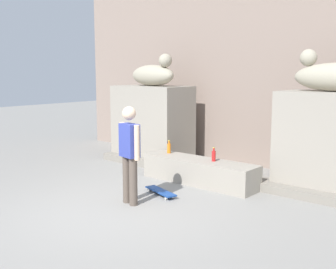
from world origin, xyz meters
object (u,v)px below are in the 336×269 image
at_px(statue_reclining_left, 153,74).
at_px(statue_reclining_right, 335,76).
at_px(skater, 130,151).
at_px(bottle_orange, 169,148).
at_px(bottle_red, 214,156).
at_px(skateboard, 161,191).

distance_m(statue_reclining_left, statue_reclining_right, 4.43).
bearing_deg(skater, bottle_orange, -56.88).
bearing_deg(bottle_orange, statue_reclining_right, 17.42).
bearing_deg(skater, statue_reclining_left, -42.49).
height_order(skater, bottle_red, skater).
relative_size(statue_reclining_left, skateboard, 2.04).
relative_size(statue_reclining_left, skater, 1.01).
distance_m(statue_reclining_left, bottle_red, 3.14).
bearing_deg(skater, statue_reclining_right, -117.54).
xyz_separation_m(skater, bottle_red, (0.42, 1.88, -0.32)).
bearing_deg(bottle_orange, skateboard, -55.52).
height_order(statue_reclining_right, skater, statue_reclining_right).
distance_m(statue_reclining_left, bottle_orange, 2.27).
bearing_deg(bottle_orange, bottle_red, -1.90).
relative_size(skater, bottle_red, 6.07).
distance_m(skateboard, bottle_red, 1.33).
relative_size(statue_reclining_left, bottle_red, 6.12).
relative_size(skater, bottle_orange, 5.96).
bearing_deg(statue_reclining_right, bottle_orange, 20.13).
distance_m(statue_reclining_right, skater, 3.91).
distance_m(statue_reclining_left, skater, 3.78).
xyz_separation_m(statue_reclining_right, bottle_orange, (-3.09, -0.97, -1.56)).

